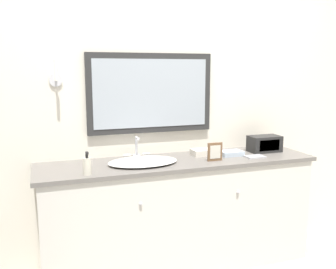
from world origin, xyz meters
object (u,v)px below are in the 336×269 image
Objects in this scene: appliance_box at (265,144)px; picture_frame at (215,152)px; sink_basin at (143,161)px; soap_bottle at (87,166)px.

appliance_box is 0.55m from picture_frame.
sink_basin is at bearing 170.09° from picture_frame.
picture_frame is (-0.53, -0.15, 0.00)m from appliance_box.
appliance_box is at bearing 16.19° from picture_frame.
sink_basin is 1.95× the size of appliance_box.
sink_basin is at bearing 20.94° from soap_bottle.
sink_basin reaches higher than picture_frame.
appliance_box is at bearing 8.45° from soap_bottle.
sink_basin is 0.54m from picture_frame.
appliance_box is 1.88× the size of picture_frame.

